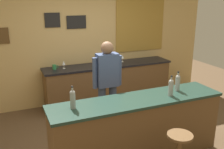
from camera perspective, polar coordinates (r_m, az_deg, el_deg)
ground_plane at (r=4.43m, az=2.83°, el=-14.65°), size 10.00×10.00×0.00m
back_wall at (r=5.75m, az=-5.53°, el=7.82°), size 6.00×0.09×2.80m
bar_counter at (r=3.89m, az=5.55°, el=-11.64°), size 2.57×0.60×0.92m
side_counter at (r=5.76m, az=-0.68°, el=-2.03°), size 2.85×0.56×0.90m
bartender at (r=4.35m, az=-1.04°, el=-1.59°), size 0.52×0.21×1.62m
wine_bottle_a at (r=3.37m, az=-8.69°, el=-5.28°), size 0.07×0.07×0.31m
wine_bottle_b at (r=3.84m, az=12.90°, el=-2.68°), size 0.07×0.07×0.31m
wine_bottle_c at (r=4.08m, az=14.32°, el=-1.63°), size 0.07×0.07×0.31m
wine_glass_a at (r=5.35m, az=-10.63°, el=2.46°), size 0.07×0.07×0.16m
wine_glass_b at (r=5.56m, az=0.57°, el=3.30°), size 0.07×0.07×0.16m
wine_glass_c at (r=5.82m, az=2.34°, el=3.88°), size 0.07×0.07×0.16m
coffee_mug at (r=5.34m, az=-12.60°, el=1.62°), size 0.13×0.08×0.09m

